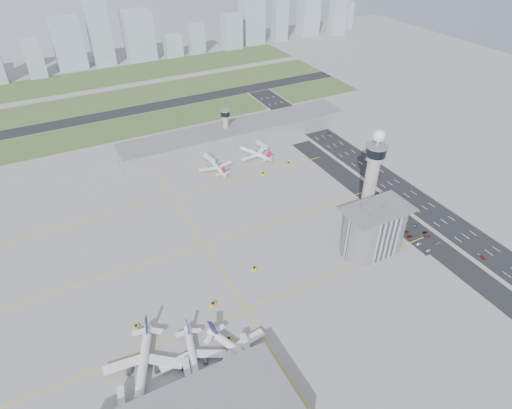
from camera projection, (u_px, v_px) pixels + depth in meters
name	position (u px, v px, depth m)	size (l,w,h in m)	color
ground	(282.00, 253.00, 267.22)	(1000.00, 1000.00, 0.00)	#9C9A91
grass_strip_0	(149.00, 123.00, 421.63)	(480.00, 50.00, 0.08)	#445F2D
grass_strip_1	(130.00, 97.00, 475.62)	(480.00, 60.00, 0.08)	#455829
grass_strip_2	(114.00, 76.00, 533.20)	(480.00, 70.00, 0.08)	#47622E
runway	(139.00, 109.00, 448.25)	(480.00, 22.00, 0.10)	black
highway	(418.00, 203.00, 310.43)	(28.00, 500.00, 0.10)	black
barrier_left	(404.00, 208.00, 304.84)	(0.60, 500.00, 1.20)	#9E9E99
barrier_right	(433.00, 198.00, 315.37)	(0.60, 500.00, 1.20)	#9E9E99
landside_road	(402.00, 221.00, 293.83)	(18.00, 260.00, 0.08)	black
parking_lot	(413.00, 231.00, 284.44)	(20.00, 44.00, 0.10)	black
taxiway_line_h_0	(246.00, 309.00, 230.59)	(260.00, 0.60, 0.01)	yellow
taxiway_line_h_1	(204.00, 244.00, 273.77)	(260.00, 0.60, 0.01)	yellow
taxiway_line_h_2	(174.00, 197.00, 316.96)	(260.00, 0.60, 0.01)	yellow
taxiway_line_v	(204.00, 244.00, 273.77)	(0.60, 260.00, 0.01)	yellow
control_tower	(372.00, 171.00, 279.60)	(14.00, 14.00, 64.50)	#ADAAA5
secondary_tower	(226.00, 124.00, 375.50)	(8.60, 8.60, 31.90)	#ADAAA5
admin_building	(374.00, 229.00, 262.00)	(42.00, 24.00, 33.50)	#B2B2B7
terminal_pier	(237.00, 134.00, 384.18)	(210.00, 32.00, 15.80)	gray
airplane_near_a	(142.00, 362.00, 197.26)	(44.65, 37.95, 12.50)	white
airplane_near_b	(193.00, 357.00, 200.51)	(38.12, 32.41, 10.67)	white
airplane_near_c	(240.00, 349.00, 203.44)	(40.66, 34.56, 11.38)	white
airplane_far_a	(215.00, 163.00, 347.77)	(35.62, 30.27, 9.97)	white
airplane_far_b	(254.00, 151.00, 364.56)	(37.02, 31.47, 10.37)	white
jet_bridge_near_1	(191.00, 388.00, 190.45)	(14.00, 3.00, 5.70)	silver
jet_bridge_near_2	(251.00, 361.00, 201.73)	(14.00, 3.00, 5.70)	silver
jet_bridge_far_0	(205.00, 156.00, 361.32)	(14.00, 3.00, 5.70)	silver
jet_bridge_far_1	(257.00, 143.00, 380.12)	(14.00, 3.00, 5.70)	silver
tug_0	(136.00, 326.00, 220.40)	(1.96, 2.84, 1.65)	gold
tug_1	(229.00, 339.00, 214.15)	(2.14, 3.11, 1.81)	yellow
tug_2	(213.00, 304.00, 232.28)	(2.32, 3.38, 1.96)	orange
tug_3	(254.00, 268.00, 254.72)	(2.15, 3.12, 1.82)	#D1C408
tug_4	(263.00, 174.00, 341.83)	(2.48, 3.61, 2.10)	yellow
tug_5	(289.00, 163.00, 355.11)	(2.53, 3.68, 2.14)	gold
car_lot_0	(428.00, 250.00, 268.14)	(1.50, 3.72, 1.27)	silver
car_lot_1	(419.00, 244.00, 273.23)	(1.25, 3.60, 1.18)	#9DA0AD
car_lot_2	(410.00, 236.00, 279.32)	(1.85, 4.00, 1.11)	#9F0F0A
car_lot_3	(406.00, 232.00, 283.08)	(1.73, 4.26, 1.24)	#25272E
car_lot_4	(395.00, 222.00, 291.35)	(1.35, 3.35, 1.14)	navy
car_lot_5	(389.00, 220.00, 293.76)	(1.26, 3.62, 1.19)	#B9BAC3
car_lot_6	(438.00, 244.00, 273.45)	(2.17, 4.71, 1.31)	slate
car_lot_7	(428.00, 236.00, 279.50)	(1.80, 4.42, 1.28)	maroon
car_lot_8	(425.00, 232.00, 282.71)	(1.35, 3.36, 1.14)	black
car_lot_9	(416.00, 226.00, 288.39)	(1.24, 3.55, 1.17)	navy
car_lot_10	(406.00, 220.00, 293.35)	(2.10, 4.56, 1.27)	silver
car_lot_11	(399.00, 213.00, 299.71)	(1.71, 4.22, 1.22)	slate
car_hw_0	(483.00, 257.00, 263.11)	(1.47, 3.64, 1.24)	maroon
car_hw_1	(380.00, 177.00, 339.08)	(1.33, 3.82, 1.26)	black
car_hw_2	(329.00, 134.00, 401.24)	(1.94, 4.21, 1.17)	navy
car_hw_4	(283.00, 114.00, 437.46)	(1.46, 3.64, 1.24)	gray
skyline_bldg_6	(34.00, 59.00, 516.23)	(20.04, 16.03, 45.20)	#9EADC1
skyline_bldg_7	(68.00, 43.00, 541.48)	(35.76, 28.61, 61.22)	#9EADC1
skyline_bldg_8	(99.00, 31.00, 546.22)	(26.33, 21.06, 83.39)	#9EADC1
skyline_bldg_9	(139.00, 35.00, 571.66)	(36.96, 29.57, 62.11)	#9EADC1
skyline_bldg_10	(173.00, 46.00, 591.63)	(23.01, 18.41, 27.75)	#9EADC1
skyline_bldg_11	(197.00, 39.00, 601.27)	(20.22, 16.18, 38.97)	#9EADC1
skyline_bldg_12	(232.00, 31.00, 617.74)	(26.14, 20.92, 46.89)	#9EADC1
skyline_bldg_13	(252.00, 14.00, 631.06)	(32.26, 25.81, 81.20)	#9EADC1
skyline_bldg_14	(280.00, 17.00, 646.08)	(21.59, 17.28, 68.75)	#9EADC1
skyline_bldg_15	(308.00, 14.00, 676.07)	(30.25, 24.20, 63.40)	#9EADC1
skyline_bldg_16	(338.00, 10.00, 675.63)	(23.04, 18.43, 71.56)	#9EADC1
skyline_bldg_17	(345.00, 15.00, 717.94)	(22.64, 18.11, 41.06)	#9EADC1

